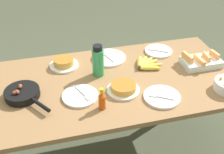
{
  "coord_description": "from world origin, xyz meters",
  "views": [
    {
      "loc": [
        -0.39,
        -1.53,
        1.9
      ],
      "look_at": [
        0.0,
        0.0,
        0.78
      ],
      "focal_mm": 45.0,
      "sensor_mm": 36.0,
      "label": 1
    }
  ],
  "objects_px": {
    "skillet": "(23,94)",
    "empty_plate_far_right": "(80,96)",
    "banana_bunch": "(146,64)",
    "melon_tray": "(201,61)",
    "frittata_plate_center": "(123,88)",
    "empty_plate_mid_edge": "(109,58)",
    "hot_sauce_bottle": "(102,100)",
    "water_bottle": "(98,61)",
    "frittata_plate_side": "(64,63)",
    "empty_plate_near_front": "(162,97)",
    "empty_plate_far_left": "(158,51)"
  },
  "relations": [
    {
      "from": "empty_plate_far_right",
      "to": "frittata_plate_side",
      "type": "bearing_deg",
      "value": 98.66
    },
    {
      "from": "frittata_plate_center",
      "to": "empty_plate_mid_edge",
      "type": "relative_size",
      "value": 0.83
    },
    {
      "from": "empty_plate_far_left",
      "to": "empty_plate_mid_edge",
      "type": "xyz_separation_m",
      "value": [
        -0.41,
        -0.0,
        -0.0
      ]
    },
    {
      "from": "melon_tray",
      "to": "empty_plate_mid_edge",
      "type": "bearing_deg",
      "value": 158.09
    },
    {
      "from": "banana_bunch",
      "to": "frittata_plate_center",
      "type": "distance_m",
      "value": 0.35
    },
    {
      "from": "banana_bunch",
      "to": "water_bottle",
      "type": "distance_m",
      "value": 0.38
    },
    {
      "from": "empty_plate_mid_edge",
      "to": "hot_sauce_bottle",
      "type": "xyz_separation_m",
      "value": [
        -0.18,
        -0.55,
        0.06
      ]
    },
    {
      "from": "melon_tray",
      "to": "water_bottle",
      "type": "height_order",
      "value": "water_bottle"
    },
    {
      "from": "empty_plate_far_right",
      "to": "water_bottle",
      "type": "height_order",
      "value": "water_bottle"
    },
    {
      "from": "melon_tray",
      "to": "empty_plate_far_right",
      "type": "relative_size",
      "value": 1.22
    },
    {
      "from": "melon_tray",
      "to": "frittata_plate_center",
      "type": "bearing_deg",
      "value": -166.17
    },
    {
      "from": "banana_bunch",
      "to": "empty_plate_near_front",
      "type": "xyz_separation_m",
      "value": [
        -0.03,
        -0.38,
        -0.01
      ]
    },
    {
      "from": "frittata_plate_center",
      "to": "water_bottle",
      "type": "relative_size",
      "value": 0.93
    },
    {
      "from": "frittata_plate_center",
      "to": "frittata_plate_side",
      "type": "relative_size",
      "value": 1.01
    },
    {
      "from": "skillet",
      "to": "frittata_plate_side",
      "type": "height_order",
      "value": "skillet"
    },
    {
      "from": "frittata_plate_side",
      "to": "empty_plate_far_left",
      "type": "distance_m",
      "value": 0.77
    },
    {
      "from": "melon_tray",
      "to": "frittata_plate_side",
      "type": "relative_size",
      "value": 1.33
    },
    {
      "from": "empty_plate_near_front",
      "to": "empty_plate_far_right",
      "type": "xyz_separation_m",
      "value": [
        -0.51,
        0.14,
        0.0
      ]
    },
    {
      "from": "banana_bunch",
      "to": "melon_tray",
      "type": "height_order",
      "value": "melon_tray"
    },
    {
      "from": "melon_tray",
      "to": "water_bottle",
      "type": "distance_m",
      "value": 0.78
    },
    {
      "from": "frittata_plate_center",
      "to": "empty_plate_far_right",
      "type": "height_order",
      "value": "frittata_plate_center"
    },
    {
      "from": "empty_plate_near_front",
      "to": "empty_plate_mid_edge",
      "type": "relative_size",
      "value": 0.9
    },
    {
      "from": "empty_plate_near_front",
      "to": "empty_plate_mid_edge",
      "type": "distance_m",
      "value": 0.59
    },
    {
      "from": "frittata_plate_center",
      "to": "empty_plate_mid_edge",
      "type": "height_order",
      "value": "frittata_plate_center"
    },
    {
      "from": "frittata_plate_center",
      "to": "water_bottle",
      "type": "xyz_separation_m",
      "value": [
        -0.12,
        0.23,
        0.09
      ]
    },
    {
      "from": "empty_plate_near_front",
      "to": "empty_plate_mid_edge",
      "type": "bearing_deg",
      "value": 111.34
    },
    {
      "from": "water_bottle",
      "to": "hot_sauce_bottle",
      "type": "distance_m",
      "value": 0.37
    },
    {
      "from": "frittata_plate_center",
      "to": "melon_tray",
      "type": "bearing_deg",
      "value": 13.83
    },
    {
      "from": "empty_plate_mid_edge",
      "to": "water_bottle",
      "type": "xyz_separation_m",
      "value": [
        -0.12,
        -0.19,
        0.1
      ]
    },
    {
      "from": "frittata_plate_side",
      "to": "empty_plate_far_right",
      "type": "relative_size",
      "value": 0.92
    },
    {
      "from": "frittata_plate_side",
      "to": "empty_plate_far_right",
      "type": "distance_m",
      "value": 0.39
    },
    {
      "from": "melon_tray",
      "to": "frittata_plate_center",
      "type": "distance_m",
      "value": 0.67
    },
    {
      "from": "skillet",
      "to": "frittata_plate_center",
      "type": "height_order",
      "value": "skillet"
    },
    {
      "from": "empty_plate_near_front",
      "to": "frittata_plate_center",
      "type": "bearing_deg",
      "value": 149.85
    },
    {
      "from": "water_bottle",
      "to": "frittata_plate_side",
      "type": "bearing_deg",
      "value": 143.34
    },
    {
      "from": "empty_plate_far_right",
      "to": "empty_plate_far_left",
      "type": "bearing_deg",
      "value": 30.2
    },
    {
      "from": "frittata_plate_side",
      "to": "empty_plate_near_front",
      "type": "distance_m",
      "value": 0.77
    },
    {
      "from": "empty_plate_near_front",
      "to": "hot_sauce_bottle",
      "type": "xyz_separation_m",
      "value": [
        -0.39,
        -0.0,
        0.06
      ]
    },
    {
      "from": "skillet",
      "to": "frittata_plate_side",
      "type": "bearing_deg",
      "value": 100.32
    },
    {
      "from": "empty_plate_mid_edge",
      "to": "hot_sauce_bottle",
      "type": "distance_m",
      "value": 0.58
    },
    {
      "from": "skillet",
      "to": "empty_plate_far_right",
      "type": "distance_m",
      "value": 0.37
    },
    {
      "from": "hot_sauce_bottle",
      "to": "banana_bunch",
      "type": "bearing_deg",
      "value": 42.12
    },
    {
      "from": "water_bottle",
      "to": "hot_sauce_bottle",
      "type": "height_order",
      "value": "water_bottle"
    },
    {
      "from": "skillet",
      "to": "empty_plate_near_front",
      "type": "height_order",
      "value": "skillet"
    },
    {
      "from": "empty_plate_near_front",
      "to": "water_bottle",
      "type": "bearing_deg",
      "value": 133.33
    },
    {
      "from": "empty_plate_far_left",
      "to": "empty_plate_near_front",
      "type": "bearing_deg",
      "value": -109.97
    },
    {
      "from": "empty_plate_far_right",
      "to": "banana_bunch",
      "type": "bearing_deg",
      "value": 24.12
    },
    {
      "from": "frittata_plate_side",
      "to": "hot_sauce_bottle",
      "type": "relative_size",
      "value": 1.44
    },
    {
      "from": "frittata_plate_center",
      "to": "empty_plate_near_front",
      "type": "xyz_separation_m",
      "value": [
        0.22,
        -0.13,
        -0.02
      ]
    },
    {
      "from": "melon_tray",
      "to": "empty_plate_mid_edge",
      "type": "height_order",
      "value": "melon_tray"
    }
  ]
}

